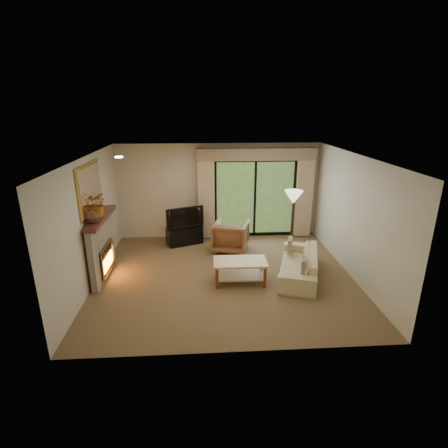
{
  "coord_description": "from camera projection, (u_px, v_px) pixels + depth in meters",
  "views": [
    {
      "loc": [
        -0.47,
        -6.87,
        3.56
      ],
      "look_at": [
        0.0,
        0.3,
        1.1
      ],
      "focal_mm": 28.0,
      "sensor_mm": 36.0,
      "label": 1
    }
  ],
  "objects": [
    {
      "name": "fireplace",
      "position": [
        102.0,
        246.0,
        7.47
      ],
      "size": [
        0.24,
        1.7,
        1.37
      ],
      "primitive_type": null,
      "color": "gray",
      "rests_on": "floor"
    },
    {
      "name": "vase",
      "position": [
        92.0,
        216.0,
        6.8
      ],
      "size": [
        0.35,
        0.35,
        0.29
      ],
      "primitive_type": "imported",
      "rotation": [
        0.0,
        0.0,
        0.34
      ],
      "color": "#4D2A1E",
      "rests_on": "fireplace"
    },
    {
      "name": "floor",
      "position": [
        225.0,
        276.0,
        7.67
      ],
      "size": [
        5.5,
        5.5,
        0.0
      ],
      "primitive_type": "plane",
      "color": "brown",
      "rests_on": "ground"
    },
    {
      "name": "floor_lamp",
      "position": [
        292.0,
        223.0,
        8.5
      ],
      "size": [
        0.49,
        0.49,
        1.64
      ],
      "primitive_type": null,
      "rotation": [
        0.0,
        0.0,
        0.12
      ],
      "color": "beige",
      "rests_on": "floor"
    },
    {
      "name": "wall_back",
      "position": [
        219.0,
        191.0,
        9.6
      ],
      "size": [
        5.0,
        0.0,
        5.0
      ],
      "primitive_type": "plane",
      "rotation": [
        1.57,
        0.0,
        0.0
      ],
      "color": "beige",
      "rests_on": "ground"
    },
    {
      "name": "branches",
      "position": [
        97.0,
        204.0,
        7.14
      ],
      "size": [
        0.51,
        0.45,
        0.53
      ],
      "primitive_type": "imported",
      "rotation": [
        0.0,
        0.0,
        -0.07
      ],
      "color": "#A35F18",
      "rests_on": "fireplace"
    },
    {
      "name": "pillow_far",
      "position": [
        290.0,
        245.0,
        8.07
      ],
      "size": [
        0.19,
        0.35,
        0.34
      ],
      "primitive_type": "cube",
      "rotation": [
        0.0,
        0.0,
        -0.3
      ],
      "color": "#4C3C20",
      "rests_on": "sofa"
    },
    {
      "name": "wall_right",
      "position": [
        354.0,
        217.0,
        7.41
      ],
      "size": [
        0.0,
        5.0,
        5.0
      ],
      "primitive_type": "plane",
      "rotation": [
        1.57,
        0.0,
        -1.57
      ],
      "color": "beige",
      "rests_on": "ground"
    },
    {
      "name": "coffee_table",
      "position": [
        240.0,
        272.0,
        7.31
      ],
      "size": [
        1.12,
        0.63,
        0.5
      ],
      "primitive_type": null,
      "rotation": [
        0.0,
        0.0,
        -0.02
      ],
      "color": "#F1CA8A",
      "rests_on": "floor"
    },
    {
      "name": "pillow_near",
      "position": [
        304.0,
        266.0,
        7.0
      ],
      "size": [
        0.2,
        0.37,
        0.36
      ],
      "primitive_type": "cube",
      "rotation": [
        0.0,
        0.0,
        -0.3
      ],
      "color": "#4C3C20",
      "rests_on": "sofa"
    },
    {
      "name": "media_console",
      "position": [
        185.0,
        235.0,
        9.37
      ],
      "size": [
        1.01,
        0.73,
        0.46
      ],
      "primitive_type": "cube",
      "rotation": [
        0.0,
        0.0,
        0.38
      ],
      "color": "black",
      "rests_on": "floor"
    },
    {
      "name": "curtain_left",
      "position": [
        206.0,
        196.0,
        9.46
      ],
      "size": [
        0.45,
        0.18,
        2.35
      ],
      "primitive_type": "cube",
      "color": "tan",
      "rests_on": "floor"
    },
    {
      "name": "wall_left",
      "position": [
        90.0,
        222.0,
        7.07
      ],
      "size": [
        0.0,
        5.0,
        5.0
      ],
      "primitive_type": "plane",
      "rotation": [
        1.57,
        0.0,
        1.57
      ],
      "color": "beige",
      "rests_on": "ground"
    },
    {
      "name": "mirror",
      "position": [
        90.0,
        189.0,
        7.05
      ],
      "size": [
        0.07,
        1.45,
        1.02
      ],
      "primitive_type": null,
      "color": "gold",
      "rests_on": "wall_left"
    },
    {
      "name": "sofa",
      "position": [
        299.0,
        263.0,
        7.6
      ],
      "size": [
        1.31,
        2.09,
        0.57
      ],
      "primitive_type": "imported",
      "rotation": [
        0.0,
        0.0,
        -1.87
      ],
      "color": "#CBBD89",
      "rests_on": "floor"
    },
    {
      "name": "curtain_right",
      "position": [
        304.0,
        195.0,
        9.63
      ],
      "size": [
        0.45,
        0.18,
        2.35
      ],
      "primitive_type": "cube",
      "color": "tan",
      "rests_on": "floor"
    },
    {
      "name": "armchair",
      "position": [
        231.0,
        236.0,
        8.88
      ],
      "size": [
        1.04,
        1.06,
        0.78
      ],
      "primitive_type": "imported",
      "rotation": [
        0.0,
        0.0,
        2.86
      ],
      "color": "brown",
      "rests_on": "floor"
    },
    {
      "name": "ceiling",
      "position": [
        225.0,
        156.0,
        6.82
      ],
      "size": [
        5.5,
        5.5,
        0.0
      ],
      "primitive_type": "plane",
      "rotation": [
        3.14,
        0.0,
        0.0
      ],
      "color": "silver",
      "rests_on": "ground"
    },
    {
      "name": "tv",
      "position": [
        184.0,
        217.0,
        9.2
      ],
      "size": [
        0.99,
        0.49,
        0.58
      ],
      "primitive_type": "imported",
      "rotation": [
        0.0,
        0.0,
        0.38
      ],
      "color": "black",
      "rests_on": "media_console"
    },
    {
      "name": "sliding_door",
      "position": [
        255.0,
        198.0,
        9.68
      ],
      "size": [
        2.26,
        0.1,
        2.16
      ],
      "primitive_type": null,
      "color": "black",
      "rests_on": "floor"
    },
    {
      "name": "wall_front",
      "position": [
        237.0,
        275.0,
        4.88
      ],
      "size": [
        5.0,
        0.0,
        5.0
      ],
      "primitive_type": "plane",
      "rotation": [
        -1.57,
        0.0,
        0.0
      ],
      "color": "beige",
      "rests_on": "ground"
    },
    {
      "name": "cornice",
      "position": [
        257.0,
        154.0,
        9.2
      ],
      "size": [
        3.2,
        0.24,
        0.32
      ],
      "primitive_type": "cube",
      "color": "#957C5E",
      "rests_on": "wall_back"
    }
  ]
}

